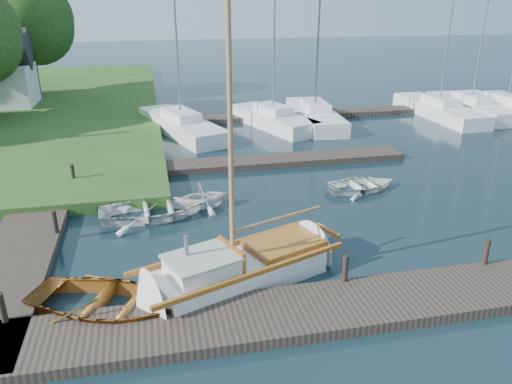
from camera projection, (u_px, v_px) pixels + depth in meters
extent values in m
plane|color=black|center=(256.00, 222.00, 18.58)|extent=(160.00, 160.00, 0.00)
cube|color=#332621|center=(304.00, 312.00, 13.08)|extent=(18.00, 2.20, 0.30)
cube|color=#332621|center=(37.00, 215.00, 18.76)|extent=(2.20, 18.00, 0.30)
cube|color=#332621|center=(268.00, 161.00, 24.82)|extent=(14.00, 1.60, 0.30)
cube|color=#332621|center=(347.00, 112.00, 35.02)|extent=(30.00, 1.60, 0.30)
cylinder|color=black|center=(2.00, 308.00, 12.31)|extent=(0.16, 0.16, 0.80)
cylinder|color=black|center=(185.00, 287.00, 13.19)|extent=(0.16, 0.16, 0.80)
cylinder|color=black|center=(345.00, 268.00, 14.08)|extent=(0.16, 0.16, 0.80)
cylinder|color=black|center=(486.00, 252.00, 14.97)|extent=(0.16, 0.16, 0.80)
cylinder|color=black|center=(55.00, 222.00, 16.94)|extent=(0.16, 0.16, 0.80)
cylinder|color=black|center=(73.00, 174.00, 21.48)|extent=(0.16, 0.16, 0.80)
cube|color=silver|center=(239.00, 274.00, 14.67)|extent=(5.38, 3.66, 0.90)
cone|color=silver|center=(319.00, 247.00, 16.23)|extent=(1.92, 2.30, 1.96)
cone|color=silver|center=(144.00, 306.00, 13.17)|extent=(1.64, 2.19, 1.96)
cube|color=maroon|center=(223.00, 246.00, 15.21)|extent=(5.83, 2.33, 0.14)
cube|color=maroon|center=(257.00, 273.00, 13.75)|extent=(5.83, 2.33, 0.14)
cube|color=maroon|center=(328.00, 231.00, 16.21)|extent=(0.51, 1.07, 0.14)
cube|color=silver|center=(202.00, 266.00, 13.81)|extent=(2.18, 1.95, 0.44)
cube|color=#B1C2AC|center=(201.00, 258.00, 13.72)|extent=(2.31, 2.08, 0.08)
cube|color=maroon|center=(231.00, 254.00, 14.27)|extent=(0.61, 1.35, 0.60)
cylinder|color=slate|center=(186.00, 246.00, 13.68)|extent=(0.12, 0.12, 0.60)
cube|color=maroon|center=(283.00, 244.00, 15.28)|extent=(2.59, 2.19, 0.20)
cylinder|color=#A27943|center=(230.00, 120.00, 12.85)|extent=(0.14, 0.14, 8.40)
cylinder|color=#A27943|center=(278.00, 219.00, 14.85)|extent=(3.02, 1.24, 0.10)
imported|color=maroon|center=(106.00, 298.00, 13.15)|extent=(5.12, 4.53, 0.88)
imported|color=silver|center=(153.00, 207.00, 18.83)|extent=(4.21, 3.12, 0.84)
imported|color=silver|center=(203.00, 194.00, 19.65)|extent=(2.40, 2.15, 1.14)
imported|color=silver|center=(362.00, 183.00, 21.52)|extent=(3.33, 2.56, 0.64)
cube|color=silver|center=(181.00, 126.00, 30.31)|extent=(5.00, 9.07, 0.90)
cube|color=silver|center=(181.00, 114.00, 30.05)|extent=(2.34, 3.38, 0.50)
cylinder|color=slate|center=(175.00, 23.00, 28.12)|extent=(0.12, 0.12, 10.94)
cube|color=silver|center=(273.00, 120.00, 31.72)|extent=(4.54, 7.65, 0.90)
cube|color=silver|center=(273.00, 109.00, 31.46)|extent=(2.18, 2.89, 0.50)
cylinder|color=slate|center=(274.00, 24.00, 29.58)|extent=(0.12, 0.12, 10.63)
cube|color=silver|center=(315.00, 116.00, 32.71)|extent=(2.82, 8.50, 0.90)
cube|color=silver|center=(315.00, 105.00, 32.45)|extent=(1.62, 3.02, 0.50)
cylinder|color=slate|center=(319.00, 24.00, 30.59)|extent=(0.12, 0.12, 10.55)
cube|color=silver|center=(438.00, 110.00, 34.31)|extent=(2.38, 8.85, 0.90)
cube|color=silver|center=(440.00, 100.00, 34.05)|extent=(1.46, 3.11, 0.50)
cylinder|color=slate|center=(450.00, 27.00, 32.29)|extent=(0.12, 0.12, 10.05)
cube|color=silver|center=(471.00, 108.00, 35.03)|extent=(2.23, 8.32, 0.90)
cube|color=silver|center=(472.00, 98.00, 34.77)|extent=(1.41, 2.91, 0.50)
cylinder|color=slate|center=(482.00, 40.00, 33.33)|extent=(0.12, 0.12, 8.28)
cube|color=silver|center=(506.00, 108.00, 34.89)|extent=(2.74, 9.55, 0.90)
cube|color=silver|center=(508.00, 98.00, 34.63)|extent=(1.59, 3.38, 0.50)
cylinder|color=#332114|center=(36.00, 70.00, 38.95)|extent=(0.36, 0.36, 3.67)
sphere|color=#1A3C11|center=(27.00, 19.00, 37.56)|extent=(6.73, 6.73, 6.73)
sphere|color=#1A3C11|center=(35.00, 27.00, 37.57)|extent=(5.71, 5.71, 5.71)
sphere|color=#1A3C11|center=(21.00, 9.00, 37.58)|extent=(6.12, 6.12, 6.12)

